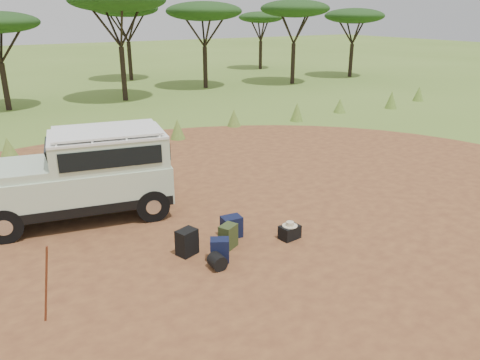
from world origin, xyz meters
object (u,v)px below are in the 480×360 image
backpack_navy (220,250)px  duffel_navy (232,227)px  walking_staff (46,285)px  backpack_olive (228,236)px  hard_case (290,232)px  backpack_black (187,242)px  safari_vehicle (84,177)px

backpack_navy → duffel_navy: (0.75, 0.81, -0.00)m
walking_staff → backpack_olive: (3.74, 0.73, -0.45)m
hard_case → backpack_black: bearing=160.4°
backpack_olive → duffel_navy: (0.32, 0.40, -0.02)m
backpack_navy → duffel_navy: bearing=75.8°
safari_vehicle → hard_case: 5.05m
duffel_navy → hard_case: size_ratio=1.11×
walking_staff → safari_vehicle: bearing=28.1°
backpack_olive → hard_case: (1.37, -0.35, -0.11)m
backpack_olive → duffel_navy: size_ratio=1.07×
backpack_black → backpack_olive: size_ratio=1.06×
walking_staff → backpack_navy: 3.35m
backpack_black → backpack_olive: 0.90m
walking_staff → hard_case: walking_staff is taller
safari_vehicle → backpack_olive: bearing=-44.8°
safari_vehicle → backpack_black: bearing=-56.0°
safari_vehicle → hard_case: bearing=-34.0°
hard_case → duffel_navy: bearing=138.1°
backpack_black → hard_case: bearing=-32.2°
backpack_black → backpack_navy: size_ratio=1.13×
walking_staff → duffel_navy: (4.06, 1.14, -0.47)m
backpack_navy → backpack_black: bearing=155.7°
backpack_navy → hard_case: 1.81m
safari_vehicle → backpack_olive: 3.90m
safari_vehicle → duffel_navy: size_ratio=9.58×
backpack_navy → duffel_navy: backpack_navy is taller
walking_staff → duffel_navy: 4.24m
backpack_navy → duffel_navy: 1.11m
walking_staff → backpack_black: bearing=-21.9°
safari_vehicle → backpack_black: (1.27, -2.98, -0.76)m
safari_vehicle → walking_staff: 4.22m
safari_vehicle → hard_case: size_ratio=10.66×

